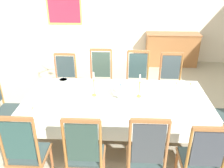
% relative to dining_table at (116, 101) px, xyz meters
% --- Properties ---
extents(ground, '(7.70, 6.85, 0.04)m').
position_rel_dining_table_xyz_m(ground, '(0.00, 0.20, -0.73)').
color(ground, '#AAA48C').
extents(back_wall, '(7.70, 0.08, 3.15)m').
position_rel_dining_table_xyz_m(back_wall, '(0.00, 3.66, 0.87)').
color(back_wall, silver).
rests_on(back_wall, ground).
extents(dining_table, '(2.66, 1.17, 0.78)m').
position_rel_dining_table_xyz_m(dining_table, '(0.00, 0.00, 0.00)').
color(dining_table, '#9B5D36').
rests_on(dining_table, ground).
extents(tablecloth, '(2.68, 1.19, 0.35)m').
position_rel_dining_table_xyz_m(tablecloth, '(0.00, -0.00, -0.01)').
color(tablecloth, white).
rests_on(tablecloth, dining_table).
extents(chair_south_a, '(0.44, 0.42, 1.13)m').
position_rel_dining_table_xyz_m(chair_south_a, '(-1.02, -0.99, -0.14)').
color(chair_south_a, olive).
rests_on(chair_south_a, ground).
extents(chair_north_a, '(0.44, 0.42, 1.05)m').
position_rel_dining_table_xyz_m(chair_north_a, '(-1.02, 0.99, -0.16)').
color(chair_north_a, '#9F5F33').
rests_on(chair_north_a, ground).
extents(chair_south_b, '(0.44, 0.42, 1.13)m').
position_rel_dining_table_xyz_m(chair_south_b, '(-0.33, -0.99, -0.14)').
color(chair_south_b, '#9D5F30').
rests_on(chair_south_b, ground).
extents(chair_north_b, '(0.44, 0.42, 1.15)m').
position_rel_dining_table_xyz_m(chair_north_b, '(-0.33, 1.00, -0.13)').
color(chair_north_b, '#9A5D33').
rests_on(chair_north_b, ground).
extents(chair_south_c, '(0.44, 0.42, 1.15)m').
position_rel_dining_table_xyz_m(chair_south_c, '(0.37, -0.99, -0.13)').
color(chair_south_c, '#945732').
rests_on(chair_south_c, ground).
extents(chair_north_c, '(0.44, 0.42, 1.14)m').
position_rel_dining_table_xyz_m(chair_north_c, '(0.37, 0.99, -0.14)').
color(chair_north_c, olive).
rests_on(chair_north_c, ground).
extents(chair_south_d, '(0.44, 0.42, 1.08)m').
position_rel_dining_table_xyz_m(chair_south_d, '(0.99, -0.99, -0.16)').
color(chair_south_d, '#9A572A').
rests_on(chair_south_d, ground).
extents(chair_north_d, '(0.44, 0.42, 1.10)m').
position_rel_dining_table_xyz_m(chair_north_d, '(0.99, 0.99, -0.15)').
color(chair_north_d, olive).
rests_on(chair_north_d, ground).
extents(chair_head_west, '(0.42, 0.44, 1.17)m').
position_rel_dining_table_xyz_m(chair_head_west, '(-1.74, 0.00, -0.12)').
color(chair_head_west, '#92573C').
rests_on(chair_head_west, ground).
extents(soup_tureen, '(0.25, 0.25, 0.20)m').
position_rel_dining_table_xyz_m(soup_tureen, '(0.06, -0.00, 0.17)').
color(soup_tureen, white).
rests_on(soup_tureen, tablecloth).
extents(candlestick_west, '(0.07, 0.07, 0.38)m').
position_rel_dining_table_xyz_m(candlestick_west, '(-0.33, -0.00, 0.23)').
color(candlestick_west, gold).
rests_on(candlestick_west, tablecloth).
extents(candlestick_east, '(0.07, 0.07, 0.36)m').
position_rel_dining_table_xyz_m(candlestick_east, '(0.33, 0.00, 0.22)').
color(candlestick_east, gold).
rests_on(candlestick_east, tablecloth).
extents(bowl_near_left, '(0.19, 0.19, 0.04)m').
position_rel_dining_table_xyz_m(bowl_near_left, '(1.07, 0.42, 0.10)').
color(bowl_near_left, white).
rests_on(bowl_near_left, tablecloth).
extents(bowl_near_right, '(0.15, 0.15, 0.03)m').
position_rel_dining_table_xyz_m(bowl_near_right, '(-1.03, -0.43, 0.09)').
color(bowl_near_right, white).
rests_on(bowl_near_right, tablecloth).
extents(bowl_far_left, '(0.16, 0.16, 0.04)m').
position_rel_dining_table_xyz_m(bowl_far_left, '(-0.91, 0.47, 0.09)').
color(bowl_far_left, white).
rests_on(bowl_far_left, tablecloth).
extents(bowl_far_right, '(0.15, 0.15, 0.03)m').
position_rel_dining_table_xyz_m(bowl_far_right, '(-0.60, 0.48, 0.09)').
color(bowl_far_right, white).
rests_on(bowl_far_right, tablecloth).
extents(spoon_primary, '(0.04, 0.18, 0.01)m').
position_rel_dining_table_xyz_m(spoon_primary, '(1.20, 0.45, 0.08)').
color(spoon_primary, gold).
rests_on(spoon_primary, tablecloth).
extents(spoon_secondary, '(0.07, 0.17, 0.01)m').
position_rel_dining_table_xyz_m(spoon_secondary, '(-1.13, -0.40, 0.08)').
color(spoon_secondary, gold).
rests_on(spoon_secondary, tablecloth).
extents(sideboard, '(1.44, 0.48, 0.90)m').
position_rel_dining_table_xyz_m(sideboard, '(1.43, 3.35, -0.25)').
color(sideboard, '#965F34').
rests_on(sideboard, ground).
extents(framed_painting, '(0.96, 0.05, 1.30)m').
position_rel_dining_table_xyz_m(framed_painting, '(-1.56, 3.60, 1.01)').
color(framed_painting, '#D1B251').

